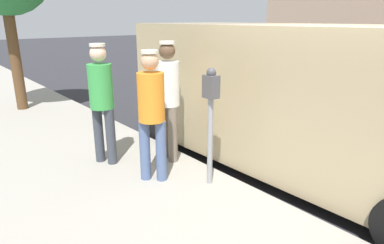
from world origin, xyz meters
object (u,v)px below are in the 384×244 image
object	(u,v)px
pedestrian_in_green	(102,97)
pedestrian_in_white	(168,94)
parking_meter_near	(211,107)
parked_van	(288,94)
pedestrian_in_orange	(151,109)

from	to	relation	value
pedestrian_in_green	pedestrian_in_white	bearing A→B (deg)	147.69
parking_meter_near	pedestrian_in_white	bearing A→B (deg)	-93.35
parking_meter_near	pedestrian_in_green	distance (m)	1.67
pedestrian_in_green	parking_meter_near	bearing A→B (deg)	116.61
parking_meter_near	pedestrian_in_green	size ratio (longest dim) A/B	0.87
pedestrian_in_white	parked_van	world-z (taller)	parked_van
parking_meter_near	parked_van	size ratio (longest dim) A/B	0.29
parking_meter_near	pedestrian_in_white	world-z (taller)	pedestrian_in_white
pedestrian_in_white	parked_van	distance (m)	1.79
parked_van	pedestrian_in_white	bearing A→B (deg)	-36.38
pedestrian_in_green	parked_van	xyz separation A→B (m)	(-2.25, 1.57, -0.01)
pedestrian_in_green	pedestrian_in_orange	size ratio (longest dim) A/B	1.02
parking_meter_near	parked_van	distance (m)	1.50
pedestrian_in_green	parked_van	bearing A→B (deg)	145.03
pedestrian_in_orange	parked_van	xyz separation A→B (m)	(-2.01, 0.64, 0.02)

